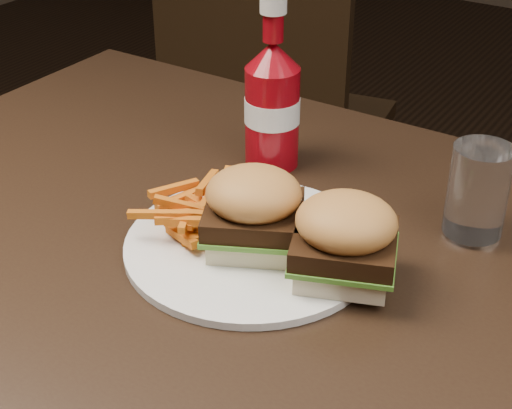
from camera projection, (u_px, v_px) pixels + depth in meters
The scene contains 8 objects.
dining_table at pixel (290, 299), 0.78m from camera, with size 1.20×0.80×0.04m, color black.
chair_far at pixel (283, 129), 1.81m from camera, with size 0.42×0.42×0.04m, color black.
plate at pixel (251, 245), 0.82m from camera, with size 0.26×0.26×0.01m, color white.
sandwich_half_a at pixel (254, 236), 0.81m from camera, with size 0.09×0.08×0.02m, color #F2EAB6.
sandwich_half_b at pixel (343, 266), 0.76m from camera, with size 0.09×0.08×0.02m, color beige.
fries_pile at pixel (209, 212), 0.83m from camera, with size 0.11×0.11×0.04m, color #D17700, non-canonical shape.
ketchup_bottle at pixel (272, 120), 0.95m from camera, with size 0.07×0.07×0.13m, color maroon.
tumbler at pixel (478, 190), 0.82m from camera, with size 0.06×0.06×0.10m, color white.
Camera 1 is at (0.31, -0.54, 1.22)m, focal length 55.00 mm.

